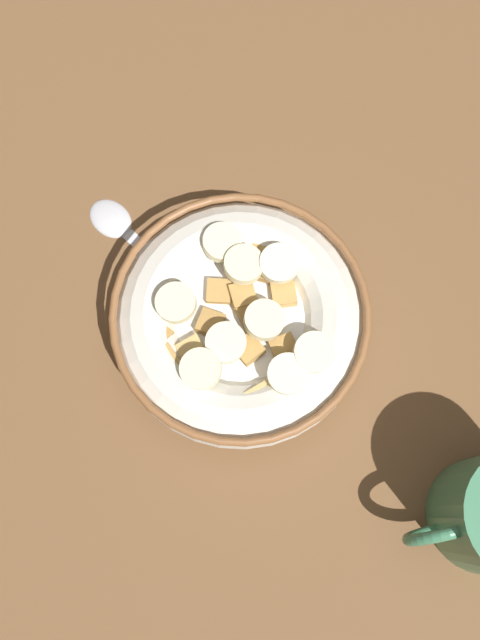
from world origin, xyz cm
name	(u,v)px	position (x,y,z in cm)	size (l,w,h in cm)	color
ground_plane	(240,333)	(0.00, 0.00, -1.00)	(117.43, 117.43, 2.00)	brown
cereal_bowl	(240,321)	(0.00, 0.01, 2.80)	(18.93, 18.93, 6.04)	silver
spoon	(125,231)	(7.11, -10.22, 0.34)	(8.89, 12.23, 0.80)	silver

